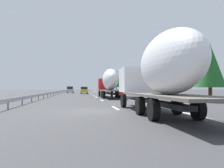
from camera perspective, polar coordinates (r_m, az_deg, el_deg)
name	(u,v)px	position (r m, az deg, el deg)	size (l,w,h in m)	color
ground_plane	(84,94)	(55.34, -7.05, -2.50)	(260.00, 260.00, 0.00)	#38383A
lane_stripe_0	(115,108)	(17.58, 0.83, -5.94)	(3.20, 0.20, 0.01)	white
lane_stripe_1	(102,100)	(28.13, -2.49, -4.05)	(3.20, 0.20, 0.01)	white
lane_stripe_2	(97,97)	(37.46, -3.86, -3.27)	(3.20, 0.20, 0.01)	white
lane_stripe_3	(94,96)	(43.17, -4.40, -2.95)	(3.20, 0.20, 0.01)	white
lane_stripe_4	(91,94)	(56.33, -5.23, -2.47)	(3.20, 0.20, 0.01)	white
lane_stripe_5	(90,94)	(59.66, -5.38, -2.39)	(3.20, 0.20, 0.01)	white
lane_stripe_6	(88,92)	(75.17, -5.91, -2.08)	(3.20, 0.20, 0.01)	white
edge_line_right	(104,93)	(60.66, -1.92, -2.37)	(110.00, 0.20, 0.01)	white
truck_lead	(109,82)	(35.42, -0.69, 0.56)	(14.20, 2.55, 4.32)	#B21919
truck_trailing	(160,71)	(13.30, 11.74, 3.18)	(13.76, 2.55, 4.41)	silver
car_black_suv	(83,89)	(92.51, -7.24, -1.29)	(4.62, 1.82, 1.83)	black
car_yellow_coupe	(84,90)	(57.85, -6.87, -1.54)	(4.57, 1.73, 1.76)	gold
car_silver_hatch	(70,90)	(68.07, -10.34, -1.40)	(4.00, 1.89, 1.88)	#ADB2B7
car_white_van	(83,89)	(78.17, -7.16, -1.35)	(4.47, 1.87, 1.85)	white
road_sign	(113,85)	(52.55, 0.33, -0.26)	(0.10, 0.90, 3.09)	gray
tree_0	(210,65)	(26.77, 23.12, 4.25)	(3.23, 3.23, 6.29)	#472D19
tree_1	(107,82)	(94.51, -1.33, 0.48)	(2.55, 2.55, 6.33)	#472D19
tree_2	(127,79)	(57.93, 3.69, 1.19)	(3.57, 3.57, 5.70)	#472D19
tree_3	(145,74)	(43.94, 8.09, 2.44)	(3.13, 3.13, 6.56)	#472D19
tree_4	(116,79)	(82.46, 1.10, 1.32)	(3.59, 3.59, 7.73)	#472D19
tree_5	(126,78)	(62.43, 3.59, 1.53)	(2.97, 2.97, 7.15)	#472D19
guardrail_median	(59,92)	(58.54, -12.98, -1.83)	(94.00, 0.10, 0.76)	#9EA0A5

